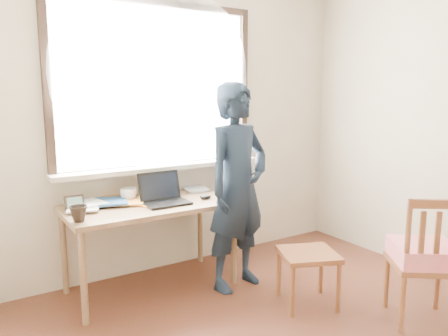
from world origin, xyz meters
TOP-DOWN VIEW (x-y plane):
  - room_shell at (-0.02, 0.20)m, footprint 3.52×4.02m
  - desk at (-0.44, 1.63)m, footprint 1.31×0.65m
  - laptop at (-0.34, 1.60)m, footprint 0.35×0.28m
  - mug_white at (-0.54, 1.81)m, footprint 0.18×0.18m
  - mug_dark at (-1.03, 1.45)m, footprint 0.17×0.17m
  - mouse at (0.01, 1.53)m, footprint 0.10×0.07m
  - desk_clutter at (-0.62, 1.81)m, footprint 0.93×0.58m
  - book_a at (-0.91, 1.82)m, footprint 0.18×0.24m
  - book_b at (0.01, 1.90)m, footprint 0.24×0.29m
  - picture_frame at (-0.99, 1.73)m, footprint 0.14×0.02m
  - work_chair at (0.43, 0.76)m, footprint 0.51×0.50m
  - side_chair at (0.91, 0.15)m, footprint 0.57×0.57m
  - person at (0.17, 1.31)m, footprint 0.66×0.50m

SIDE VIEW (x-z plane):
  - work_chair at x=0.43m, z-range 0.14..0.55m
  - side_chair at x=0.91m, z-range 0.02..0.93m
  - desk at x=-0.44m, z-range 0.28..0.98m
  - book_b at x=0.01m, z-range 0.70..0.72m
  - book_a at x=-0.91m, z-range 0.70..0.72m
  - mouse at x=0.01m, z-range 0.70..0.74m
  - desk_clutter at x=-0.62m, z-range 0.70..0.74m
  - mug_white at x=-0.54m, z-range 0.70..0.80m
  - mug_dark at x=-1.03m, z-range 0.70..0.81m
  - picture_frame at x=-0.99m, z-range 0.70..0.81m
  - laptop at x=-0.34m, z-range 0.64..0.88m
  - person at x=0.17m, z-range 0.00..1.64m
  - room_shell at x=-0.02m, z-range 0.33..2.94m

